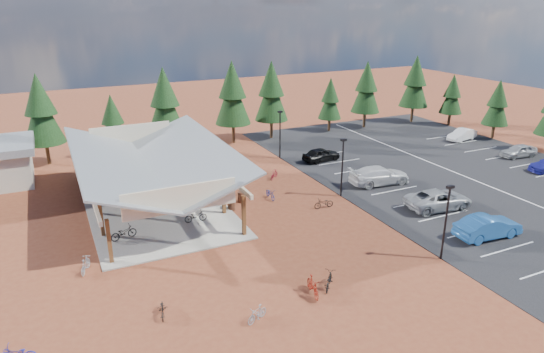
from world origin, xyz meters
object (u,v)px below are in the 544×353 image
object	(u,v)px
bike_7	(154,171)
car_1	(488,227)
lamp_post_2	(280,131)
lamp_post_0	(446,217)
trash_bin_1	(241,197)
bike_12	(329,280)
bike_1	(137,204)
car_2	(439,199)
bike_4	(196,216)
bike_6	(187,191)
bike_14	(270,194)
lamp_post_1	(342,164)
bike_3	(125,179)
bike_11	(313,286)
bike_9	(85,265)
bike_13	(257,314)
car_9	(462,135)
bike_5	(196,194)
bike_16	(324,203)
bike_pavilion	(151,161)
trash_bin_0	(232,205)
bike_2	(141,193)
bike_8	(163,309)
car_3	(379,175)
bike_15	(274,174)
bike_0	(123,233)
car_4	(321,154)

from	to	relation	value
bike_7	car_1	size ratio (longest dim) A/B	0.34
lamp_post_2	bike_7	world-z (taller)	lamp_post_2
lamp_post_0	car_1	distance (m)	5.62
trash_bin_1	bike_12	bearing A→B (deg)	-90.59
bike_1	car_2	world-z (taller)	car_2
trash_bin_1	bike_4	xyz separation A→B (m)	(-4.64, -2.28, 0.10)
bike_1	car_2	xyz separation A→B (m)	(22.21, -9.80, 0.19)
bike_6	bike_14	distance (m)	7.16
lamp_post_1	bike_1	xyz separation A→B (m)	(-16.55, 4.16, -2.35)
bike_12	bike_3	bearing A→B (deg)	-30.19
bike_6	car_1	world-z (taller)	car_1
bike_11	bike_1	bearing A→B (deg)	123.32
bike_9	bike_13	distance (m)	11.89
car_1	car_9	xyz separation A→B (m)	(17.88, 19.95, -0.12)
bike_5	bike_16	size ratio (longest dim) A/B	1.10
bike_4	bike_13	size ratio (longest dim) A/B	1.16
lamp_post_1	bike_pavilion	bearing A→B (deg)	161.57
trash_bin_1	bike_11	bearing A→B (deg)	-95.39
trash_bin_0	bike_7	distance (m)	11.29
bike_11	bike_2	bearing A→B (deg)	118.45
bike_8	bike_1	bearing A→B (deg)	96.56
bike_2	car_3	xyz separation A→B (m)	(20.54, -5.61, 0.30)
bike_15	bike_16	xyz separation A→B (m)	(0.66, -8.02, 0.00)
lamp_post_0	car_3	xyz separation A→B (m)	(4.77, 12.97, -2.11)
lamp_post_0	bike_13	world-z (taller)	lamp_post_0
bike_2	car_9	distance (m)	38.84
bike_0	lamp_post_1	bearing A→B (deg)	-101.21
bike_1	bike_15	distance (m)	13.40
bike_7	bike_13	distance (m)	24.74
bike_3	bike_13	world-z (taller)	bike_3
bike_2	bike_11	distance (m)	19.56
bike_7	car_4	bearing A→B (deg)	-100.15
bike_pavilion	car_9	bearing A→B (deg)	5.83
car_3	bike_0	bearing A→B (deg)	99.59
bike_9	car_4	size ratio (longest dim) A/B	0.40
bike_0	bike_12	size ratio (longest dim) A/B	1.04
trash_bin_1	bike_14	bearing A→B (deg)	-7.48
bike_0	lamp_post_0	bearing A→B (deg)	-134.81
lamp_post_2	bike_13	xyz separation A→B (m)	(-13.52, -24.88, -2.54)
bike_0	bike_3	bearing A→B (deg)	-22.45
lamp_post_1	bike_13	xyz separation A→B (m)	(-13.52, -12.88, -2.54)
bike_9	car_2	world-z (taller)	car_2
bike_11	bike_9	bearing A→B (deg)	154.84
bike_1	bike_9	world-z (taller)	bike_1
lamp_post_1	bike_2	size ratio (longest dim) A/B	2.90
bike_pavilion	bike_9	size ratio (longest dim) A/B	11.78
bike_12	car_3	size ratio (longest dim) A/B	0.31
bike_pavilion	car_4	distance (m)	19.16
bike_13	car_1	world-z (taller)	car_1
bike_11	car_9	world-z (taller)	car_9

